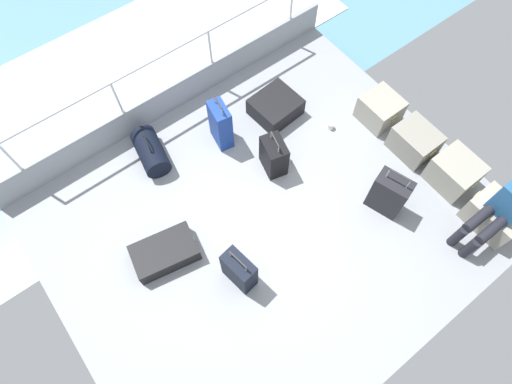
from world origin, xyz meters
TOP-DOWN VIEW (x-y plane):
  - ground_plane at (0.00, 0.00)m, footprint 4.40×5.20m
  - gunwale_port at (-2.17, 0.00)m, footprint 0.06×5.20m
  - railing_port at (-2.17, 0.00)m, footprint 0.04×4.20m
  - sea_wake at (-3.60, 0.00)m, footprint 12.00×12.00m
  - cargo_crate_0 at (-0.30, 2.15)m, footprint 0.53×0.47m
  - cargo_crate_1 at (0.35, 2.14)m, footprint 0.59×0.45m
  - cargo_crate_2 at (0.97, 2.19)m, footprint 0.57×0.48m
  - cargo_crate_3 at (1.66, 2.12)m, footprint 0.64×0.44m
  - passenger_seated at (1.66, 1.94)m, footprint 0.34×0.66m
  - suitcase_0 at (-0.57, 0.52)m, footprint 0.42×0.34m
  - suitcase_2 at (-1.23, 1.07)m, footprint 0.60×0.65m
  - suitcase_3 at (-0.37, -1.26)m, footprint 0.58×0.81m
  - suitcase_4 at (-1.31, 0.23)m, footprint 0.38×0.26m
  - suitcase_5 at (0.71, 1.26)m, footprint 0.47×0.36m
  - suitcase_6 at (0.37, -0.72)m, footprint 0.41×0.26m
  - duffel_bag at (-1.63, -0.68)m, footprint 0.68×0.44m
  - paper_cup at (-0.57, 1.52)m, footprint 0.08×0.08m

SIDE VIEW (x-z plane):
  - sea_wake at x=-3.60m, z-range -0.35..-0.33m
  - ground_plane at x=0.00m, z-range -0.06..0.00m
  - paper_cup at x=-0.57m, z-range 0.00..0.10m
  - suitcase_3 at x=-0.37m, z-range 0.00..0.23m
  - suitcase_2 at x=-1.23m, z-range 0.00..0.27m
  - duffel_bag at x=-1.63m, z-range -0.07..0.41m
  - cargo_crate_0 at x=-0.30m, z-range 0.00..0.38m
  - cargo_crate_1 at x=0.35m, z-range 0.00..0.39m
  - cargo_crate_3 at x=1.66m, z-range 0.00..0.40m
  - cargo_crate_2 at x=0.97m, z-range 0.00..0.42m
  - gunwale_port at x=-2.17m, z-range 0.00..0.45m
  - suitcase_0 at x=-0.57m, z-range -0.06..0.59m
  - suitcase_6 at x=0.37m, z-range -0.06..0.62m
  - suitcase_5 at x=0.71m, z-range -0.08..0.71m
  - suitcase_4 at x=-1.31m, z-range -0.07..0.75m
  - passenger_seated at x=1.66m, z-range 0.03..1.14m
  - railing_port at x=-2.17m, z-range 0.27..1.29m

